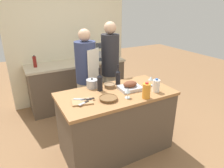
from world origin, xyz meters
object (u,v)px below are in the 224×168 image
roasting_pan (130,86)px  knife_chef (83,99)px  juice_jug (146,91)px  wine_glass_right (128,91)px  wicker_basket (108,98)px  knife_paring (88,99)px  condiment_bottle_tall (98,55)px  condiment_bottle_short (80,61)px  stock_pot (92,84)px  wine_glass_left (151,79)px  mixing_bowl (110,85)px  wine_bottle_green (100,82)px  person_cook_aproned (86,75)px  cutting_board (82,102)px  person_cook_guest (110,67)px  knife_bread (84,103)px  milk_jug (156,86)px  stand_mixer (101,53)px  wine_bottle_dark (118,77)px

roasting_pan → knife_chef: size_ratio=1.56×
juice_jug → wine_glass_right: (-0.20, 0.11, -0.00)m
wicker_basket → wine_glass_right: 0.25m
wine_glass_right → knife_paring: size_ratio=0.75×
knife_chef → knife_paring: (0.05, -0.02, -0.00)m
juice_jug → condiment_bottle_tall: bearing=81.6°
roasting_pan → condiment_bottle_short: 1.46m
wicker_basket → condiment_bottle_short: 1.61m
stock_pot → wine_glass_left: 0.83m
roasting_pan → stock_pot: stock_pot is taller
mixing_bowl → wine_glass_left: size_ratio=1.19×
wine_bottle_green → person_cook_aproned: person_cook_aproned is taller
cutting_board → stock_pot: stock_pot is taller
cutting_board → wine_bottle_green: (0.33, 0.21, 0.12)m
stock_pot → wine_glass_left: stock_pot is taller
knife_paring → juice_jug: bearing=-22.3°
wine_glass_right → condiment_bottle_short: (-0.01, 1.65, -0.02)m
wine_glass_left → condiment_bottle_short: 1.55m
roasting_pan → person_cook_aproned: (-0.31, 0.80, -0.03)m
person_cook_aproned → person_cook_guest: size_ratio=0.95×
condiment_bottle_tall → person_cook_guest: size_ratio=0.08×
juice_jug → person_cook_guest: person_cook_guest is taller
cutting_board → person_cook_aproned: 0.93m
stock_pot → juice_jug: juice_jug is taller
mixing_bowl → knife_bread: bearing=-148.1°
wine_bottle_green → juice_jug: bearing=-49.7°
mixing_bowl → wine_glass_right: 0.41m
person_cook_aproned → person_cook_guest: (0.45, 0.04, 0.06)m
milk_jug → condiment_bottle_tall: bearing=87.9°
wicker_basket → juice_jug: (0.43, -0.17, 0.07)m
condiment_bottle_tall → wine_glass_left: bearing=-89.9°
wine_glass_left → person_cook_guest: size_ratio=0.08×
wicker_basket → juice_jug: size_ratio=1.11×
stock_pot → knife_bread: 0.51m
wicker_basket → wine_bottle_green: (0.03, 0.30, 0.10)m
cutting_board → wine_glass_left: bearing=2.2°
knife_bread → person_cook_aproned: person_cook_aproned is taller
wicker_basket → person_cook_aproned: 0.94m
cutting_board → milk_jug: 0.98m
mixing_bowl → wine_glass_left: wine_glass_left is taller
wine_glass_right → wine_bottle_green: bearing=119.0°
stand_mixer → person_cook_guest: size_ratio=0.20×
knife_bread → stock_pot: bearing=56.2°
knife_paring → stand_mixer: 1.81m
wicker_basket → stand_mixer: 1.80m
wine_glass_left → condiment_bottle_tall: condiment_bottle_tall is taller
juice_jug → wine_glass_left: (0.31, 0.30, 0.00)m
wine_bottle_dark → condiment_bottle_short: bearing=95.9°
knife_chef → wine_bottle_dark: bearing=22.3°
stock_pot → wine_glass_left: size_ratio=1.17×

